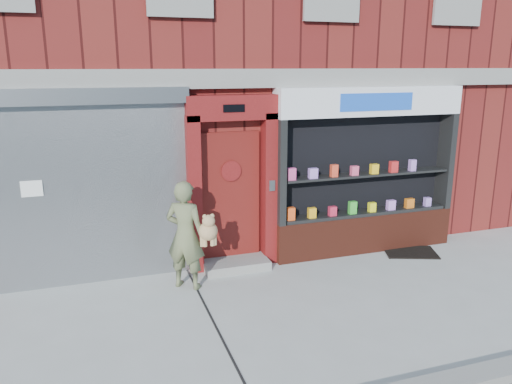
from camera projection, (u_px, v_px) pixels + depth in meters
name	position (u px, v px, depth m)	size (l,w,h in m)	color
ground	(319.00, 306.00, 7.15)	(80.00, 80.00, 0.00)	#9E9E99
building	(213.00, 37.00, 11.66)	(12.00, 8.16, 8.00)	#5C1615
shutter_bay	(88.00, 176.00, 7.57)	(3.10, 0.30, 3.04)	gray
red_door_bay	(232.00, 183.00, 8.26)	(1.52, 0.58, 2.90)	#5F1011
pharmacy_bay	(366.00, 178.00, 9.01)	(3.50, 0.41, 3.00)	#5A2115
woman	(187.00, 235.00, 7.57)	(0.83, 0.69, 1.70)	#606743
doormat	(410.00, 252.00, 9.19)	(0.92, 0.64, 0.02)	black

